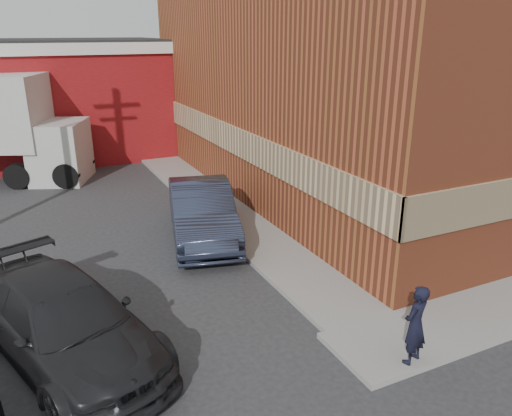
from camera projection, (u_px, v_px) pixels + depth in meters
name	position (u px, v px, depth m)	size (l,w,h in m)	color
ground	(337.00, 332.00, 10.52)	(90.00, 90.00, 0.00)	#28282B
brick_building	(392.00, 65.00, 20.04)	(14.25, 18.25, 9.36)	#994427
sidewalk_west	(211.00, 201.00, 18.38)	(1.80, 18.00, 0.12)	gray
warehouse	(0.00, 100.00, 24.10)	(16.30, 8.30, 5.60)	maroon
man	(415.00, 325.00, 9.15)	(0.58, 0.38, 1.58)	black
sedan	(202.00, 212.00, 15.04)	(1.79, 5.13, 1.69)	#2A3147
suv_b	(65.00, 322.00, 9.47)	(2.19, 5.38, 1.56)	black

